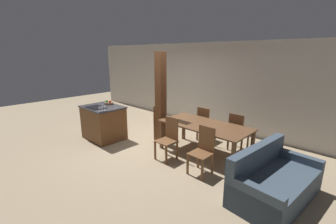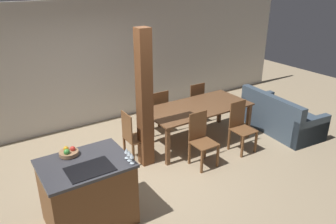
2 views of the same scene
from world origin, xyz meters
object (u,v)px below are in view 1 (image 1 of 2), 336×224
(kitchen_island, at_px, (104,122))
(dining_chair_near_left, at_px, (168,138))
(couch, at_px, (274,182))
(dining_table, at_px, (204,128))
(wine_glass_middle, at_px, (102,107))
(fruit_bowl, at_px, (109,103))
(timber_post, at_px, (161,99))
(dining_chair_head_end, at_px, (161,122))
(dining_chair_near_right, at_px, (203,150))
(dining_chair_far_left, at_px, (205,124))
(dining_chair_far_right, at_px, (237,132))
(wine_glass_near, at_px, (99,107))
(wine_glass_far, at_px, (105,106))

(kitchen_island, distance_m, dining_chair_near_left, 2.23)
(kitchen_island, distance_m, couch, 4.51)
(dining_table, relative_size, dining_chair_near_left, 2.20)
(wine_glass_middle, relative_size, dining_table, 0.07)
(kitchen_island, height_order, fruit_bowl, fruit_bowl)
(timber_post, bearing_deg, couch, -7.64)
(dining_chair_head_end, bearing_deg, kitchen_island, 131.03)
(fruit_bowl, distance_m, wine_glass_middle, 0.83)
(timber_post, bearing_deg, kitchen_island, -147.10)
(kitchen_island, bearing_deg, dining_chair_near_left, 8.99)
(wine_glass_middle, height_order, timber_post, timber_post)
(fruit_bowl, distance_m, dining_chair_near_right, 3.29)
(kitchen_island, relative_size, dining_table, 0.54)
(fruit_bowl, relative_size, timber_post, 0.11)
(dining_chair_near_left, xyz_separation_m, dining_chair_far_left, (-0.00, 1.46, 0.00))
(dining_table, distance_m, dining_chair_far_right, 0.89)
(dining_chair_far_right, xyz_separation_m, dining_chair_head_end, (-1.91, -0.73, 0.00))
(dining_chair_head_end, distance_m, couch, 3.31)
(wine_glass_near, bearing_deg, couch, 12.08)
(wine_glass_far, distance_m, dining_chair_near_right, 2.77)
(dining_chair_near_left, height_order, couch, dining_chair_near_left)
(fruit_bowl, height_order, dining_chair_far_right, fruit_bowl)
(dining_table, bearing_deg, couch, -18.03)
(kitchen_island, bearing_deg, wine_glass_far, -23.58)
(dining_chair_near_right, relative_size, dining_chair_far_left, 1.00)
(dining_chair_far_left, bearing_deg, dining_table, 123.08)
(wine_glass_far, distance_m, timber_post, 1.44)
(dining_chair_far_left, bearing_deg, wine_glass_middle, 50.94)
(couch, bearing_deg, wine_glass_far, 105.52)
(dining_chair_near_left, xyz_separation_m, timber_post, (-0.80, 0.55, 0.71))
(wine_glass_middle, xyz_separation_m, dining_chair_far_right, (2.65, 2.10, -0.56))
(dining_chair_far_left, relative_size, dining_chair_far_right, 1.00)
(wine_glass_middle, xyz_separation_m, dining_chair_near_right, (2.65, 0.64, -0.56))
(kitchen_island, relative_size, dining_chair_head_end, 1.18)
(wine_glass_near, bearing_deg, dining_chair_near_right, 15.07)
(timber_post, bearing_deg, wine_glass_near, -125.32)
(fruit_bowl, bearing_deg, dining_chair_far_left, 33.51)
(fruit_bowl, bearing_deg, timber_post, 22.50)
(dining_chair_head_end, bearing_deg, dining_chair_far_right, -69.10)
(timber_post, bearing_deg, fruit_bowl, -157.50)
(kitchen_island, relative_size, wine_glass_near, 7.55)
(wine_glass_near, height_order, timber_post, timber_post)
(wine_glass_near, bearing_deg, fruit_bowl, 133.11)
(fruit_bowl, distance_m, dining_chair_head_end, 1.64)
(couch, relative_size, timber_post, 0.73)
(wine_glass_middle, relative_size, wine_glass_far, 1.00)
(wine_glass_near, relative_size, dining_chair_far_left, 0.16)
(dining_chair_near_left, relative_size, dining_chair_far_left, 1.00)
(couch, bearing_deg, fruit_bowl, 98.11)
(wine_glass_middle, height_order, dining_chair_head_end, wine_glass_middle)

